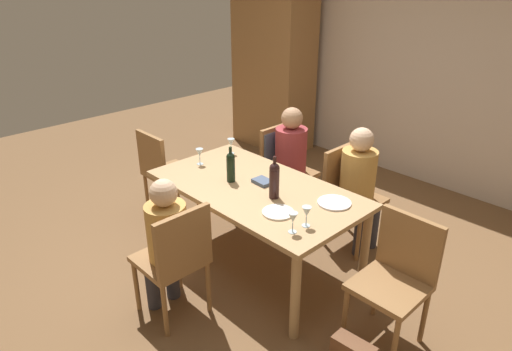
% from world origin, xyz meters
% --- Properties ---
extents(ground_plane, '(10.00, 10.00, 0.00)m').
position_xyz_m(ground_plane, '(0.00, 0.00, 0.00)').
color(ground_plane, brown).
extents(rear_room_partition, '(6.40, 0.12, 2.70)m').
position_xyz_m(rear_room_partition, '(0.00, 2.68, 1.35)').
color(rear_room_partition, beige).
rests_on(rear_room_partition, ground_plane).
extents(armoire_cabinet, '(1.18, 0.62, 2.18)m').
position_xyz_m(armoire_cabinet, '(-1.98, 2.23, 1.10)').
color(armoire_cabinet, olive).
rests_on(armoire_cabinet, ground_plane).
extents(dining_table, '(1.77, 0.97, 0.75)m').
position_xyz_m(dining_table, '(0.00, 0.00, 0.67)').
color(dining_table, tan).
rests_on(dining_table, ground_plane).
extents(chair_far_left, '(0.46, 0.44, 0.92)m').
position_xyz_m(chair_far_left, '(-0.52, 0.86, 0.59)').
color(chair_far_left, olive).
rests_on(chair_far_left, ground_plane).
extents(chair_near, '(0.44, 0.44, 0.92)m').
position_xyz_m(chair_near, '(0.09, -0.86, 0.53)').
color(chair_near, olive).
rests_on(chair_near, ground_plane).
extents(chair_far_right, '(0.44, 0.44, 0.92)m').
position_xyz_m(chair_far_right, '(0.31, 0.86, 0.53)').
color(chair_far_right, olive).
rests_on(chair_far_right, ground_plane).
extents(chair_left_end, '(0.44, 0.44, 0.92)m').
position_xyz_m(chair_left_end, '(-1.26, -0.09, 0.53)').
color(chair_left_end, olive).
rests_on(chair_left_end, ground_plane).
extents(chair_right_end, '(0.44, 0.44, 0.92)m').
position_xyz_m(chair_right_end, '(1.26, 0.09, 0.53)').
color(chair_right_end, olive).
rests_on(chair_right_end, ground_plane).
extents(person_woman_host, '(0.36, 0.31, 1.15)m').
position_xyz_m(person_woman_host, '(-0.37, 0.86, 0.66)').
color(person_woman_host, '#33333D').
rests_on(person_woman_host, ground_plane).
extents(person_man_bearded, '(0.33, 0.29, 1.09)m').
position_xyz_m(person_man_bearded, '(-0.03, -0.86, 0.64)').
color(person_man_bearded, '#33333D').
rests_on(person_man_bearded, ground_plane).
extents(person_man_guest, '(0.36, 0.31, 1.15)m').
position_xyz_m(person_man_guest, '(0.42, 0.86, 0.66)').
color(person_man_guest, '#33333D').
rests_on(person_man_guest, ground_plane).
extents(wine_bottle_tall_green, '(0.07, 0.07, 0.30)m').
position_xyz_m(wine_bottle_tall_green, '(-0.22, -0.08, 0.89)').
color(wine_bottle_tall_green, black).
rests_on(wine_bottle_tall_green, dining_table).
extents(wine_bottle_dark_red, '(0.08, 0.08, 0.34)m').
position_xyz_m(wine_bottle_dark_red, '(0.23, -0.03, 0.90)').
color(wine_bottle_dark_red, black).
rests_on(wine_bottle_dark_red, dining_table).
extents(wine_glass_near_left, '(0.07, 0.07, 0.15)m').
position_xyz_m(wine_glass_near_left, '(-0.68, -0.05, 0.86)').
color(wine_glass_near_left, silver).
rests_on(wine_glass_near_left, dining_table).
extents(wine_glass_centre, '(0.07, 0.07, 0.15)m').
position_xyz_m(wine_glass_centre, '(-0.68, 0.33, 0.86)').
color(wine_glass_centre, silver).
rests_on(wine_glass_centre, dining_table).
extents(wine_glass_near_right, '(0.07, 0.07, 0.15)m').
position_xyz_m(wine_glass_near_right, '(0.67, -0.30, 0.86)').
color(wine_glass_near_right, silver).
rests_on(wine_glass_near_right, dining_table).
extents(wine_glass_far, '(0.07, 0.07, 0.15)m').
position_xyz_m(wine_glass_far, '(0.68, -0.17, 0.86)').
color(wine_glass_far, silver).
rests_on(wine_glass_far, dining_table).
extents(dinner_plate_host, '(0.26, 0.26, 0.01)m').
position_xyz_m(dinner_plate_host, '(0.62, 0.23, 0.76)').
color(dinner_plate_host, white).
rests_on(dinner_plate_host, dining_table).
extents(dinner_plate_guest_left, '(0.23, 0.23, 0.01)m').
position_xyz_m(dinner_plate_guest_left, '(0.42, -0.18, 0.76)').
color(dinner_plate_guest_left, white).
rests_on(dinner_plate_guest_left, dining_table).
extents(folded_napkin, '(0.17, 0.13, 0.03)m').
position_xyz_m(folded_napkin, '(-0.01, 0.09, 0.76)').
color(folded_napkin, '#4C5B75').
rests_on(folded_napkin, dining_table).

